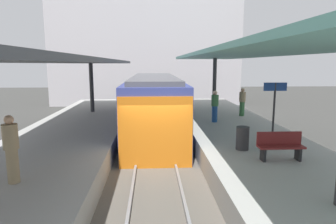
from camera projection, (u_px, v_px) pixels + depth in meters
name	position (u px, v px, depth m)	size (l,w,h in m)	color
ground_plane	(156.00, 170.00, 10.90)	(80.00, 80.00, 0.00)	#383835
platform_left	(51.00, 159.00, 10.61)	(4.40, 28.00, 1.00)	#9E9E99
platform_right	(256.00, 156.00, 11.03)	(4.40, 28.00, 1.00)	#9E9E99
track_ballast	(156.00, 168.00, 10.88)	(3.20, 28.00, 0.20)	#59544C
rail_near_side	(136.00, 164.00, 10.82)	(0.08, 28.00, 0.14)	slate
rail_far_side	(175.00, 163.00, 10.90)	(0.08, 28.00, 0.14)	slate
commuter_train	(154.00, 106.00, 15.31)	(2.78, 10.19, 3.10)	#38428C
canopy_left	(57.00, 62.00, 11.42)	(4.18, 21.00, 3.12)	#333335
canopy_right	(249.00, 54.00, 11.79)	(4.18, 21.00, 3.44)	#333335
platform_bench	(280.00, 145.00, 8.94)	(1.40, 0.41, 0.86)	black
platform_sign	(275.00, 98.00, 11.36)	(0.90, 0.08, 2.21)	#262628
litter_bin	(242.00, 138.00, 10.03)	(0.44, 0.44, 0.80)	#2D2D30
passenger_near_bench	(11.00, 148.00, 7.14)	(0.36, 0.36, 1.70)	#998460
passenger_mid_platform	(242.00, 102.00, 16.53)	(0.36, 0.36, 1.58)	#386B3D
passenger_far_end	(215.00, 106.00, 14.75)	(0.36, 0.36, 1.60)	navy
station_building_backdrop	(146.00, 48.00, 29.68)	(18.00, 6.00, 11.00)	#B7B2B7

